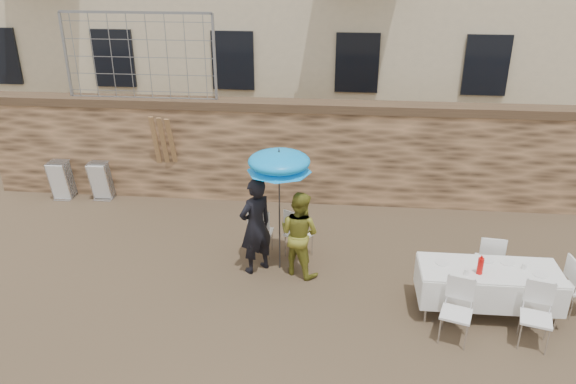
# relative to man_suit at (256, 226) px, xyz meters

# --- Properties ---
(ground) EXTENTS (80.00, 80.00, 0.00)m
(ground) POSITION_rel_man_suit_xyz_m (0.13, -1.92, -0.87)
(ground) COLOR brown
(ground) RESTS_ON ground
(stone_wall) EXTENTS (13.00, 0.50, 2.20)m
(stone_wall) POSITION_rel_man_suit_xyz_m (0.13, 3.08, 0.23)
(stone_wall) COLOR brown
(stone_wall) RESTS_ON ground
(chain_link_fence) EXTENTS (3.20, 0.06, 1.80)m
(chain_link_fence) POSITION_rel_man_suit_xyz_m (-2.87, 3.08, 2.23)
(chain_link_fence) COLOR gray
(chain_link_fence) RESTS_ON stone_wall
(man_suit) EXTENTS (0.75, 0.74, 1.74)m
(man_suit) POSITION_rel_man_suit_xyz_m (0.00, 0.00, 0.00)
(man_suit) COLOR black
(man_suit) RESTS_ON ground
(woman_dress) EXTENTS (0.93, 0.87, 1.52)m
(woman_dress) POSITION_rel_man_suit_xyz_m (0.75, 0.00, -0.11)
(woman_dress) COLOR gold
(woman_dress) RESTS_ON ground
(umbrella) EXTENTS (1.08, 1.08, 2.07)m
(umbrella) POSITION_rel_man_suit_xyz_m (0.40, 0.10, 1.09)
(umbrella) COLOR #3F3F44
(umbrella) RESTS_ON ground
(couple_chair_left) EXTENTS (0.50, 0.50, 0.96)m
(couple_chair_left) POSITION_rel_man_suit_xyz_m (0.00, 0.55, -0.39)
(couple_chair_left) COLOR white
(couple_chair_left) RESTS_ON ground
(couple_chair_right) EXTENTS (0.66, 0.66, 0.96)m
(couple_chair_right) POSITION_rel_man_suit_xyz_m (0.70, 0.55, -0.39)
(couple_chair_right) COLOR white
(couple_chair_right) RESTS_ON ground
(banquet_table) EXTENTS (2.10, 0.85, 0.78)m
(banquet_table) POSITION_rel_man_suit_xyz_m (3.72, -0.87, -0.14)
(banquet_table) COLOR white
(banquet_table) RESTS_ON ground
(soda_bottle) EXTENTS (0.09, 0.09, 0.26)m
(soda_bottle) POSITION_rel_man_suit_xyz_m (3.52, -1.02, 0.04)
(soda_bottle) COLOR red
(soda_bottle) RESTS_ON banquet_table
(table_chair_front_left) EXTENTS (0.60, 0.60, 0.96)m
(table_chair_front_left) POSITION_rel_man_suit_xyz_m (3.12, -1.62, -0.39)
(table_chair_front_left) COLOR white
(table_chair_front_left) RESTS_ON ground
(table_chair_front_right) EXTENTS (0.59, 0.59, 0.96)m
(table_chair_front_right) POSITION_rel_man_suit_xyz_m (4.22, -1.62, -0.39)
(table_chair_front_right) COLOR white
(table_chair_front_right) RESTS_ON ground
(table_chair_back) EXTENTS (0.54, 0.54, 0.96)m
(table_chair_back) POSITION_rel_man_suit_xyz_m (3.92, -0.07, -0.39)
(table_chair_back) COLOR white
(table_chair_back) RESTS_ON ground
(chair_stack_left) EXTENTS (0.46, 0.47, 0.92)m
(chair_stack_left) POSITION_rel_man_suit_xyz_m (-4.78, 2.74, -0.41)
(chair_stack_left) COLOR white
(chair_stack_left) RESTS_ON ground
(chair_stack_right) EXTENTS (0.46, 0.40, 0.92)m
(chair_stack_right) POSITION_rel_man_suit_xyz_m (-3.88, 2.74, -0.41)
(chair_stack_right) COLOR white
(chair_stack_right) RESTS_ON ground
(wood_planks) EXTENTS (0.70, 0.20, 2.00)m
(wood_planks) POSITION_rel_man_suit_xyz_m (-2.28, 2.81, 0.13)
(wood_planks) COLOR #A37749
(wood_planks) RESTS_ON ground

